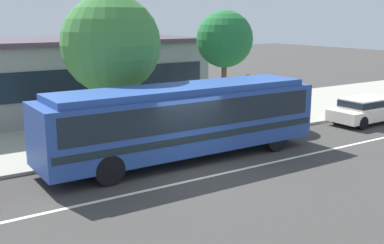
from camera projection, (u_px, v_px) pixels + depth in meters
name	position (u px, v px, depth m)	size (l,w,h in m)	color
ground_plane	(192.00, 171.00, 16.21)	(120.00, 120.00, 0.00)	#3C3B38
sidewalk_slab	(113.00, 131.00, 21.65)	(60.00, 8.00, 0.12)	#A4A093
lane_stripe_center	(205.00, 177.00, 15.55)	(56.00, 0.16, 0.01)	silver
transit_bus	(184.00, 117.00, 17.22)	(10.77, 2.47, 2.77)	#284896
sedan_far_ahead	(367.00, 109.00, 23.39)	(4.25, 1.75, 1.29)	white
pedestrian_waiting_near_sign	(146.00, 117.00, 19.67)	(0.46, 0.46, 1.68)	#312644
pedestrian_walking_along_curb	(232.00, 104.00, 22.77)	(0.39, 0.39, 1.69)	#2A3D32
bus_stop_sign	(248.00, 94.00, 21.51)	(0.11, 0.44, 2.55)	gray
street_tree_near_stop	(111.00, 45.00, 18.94)	(4.03, 4.03, 6.03)	brown
street_tree_mid_block	(225.00, 39.00, 23.21)	(2.82, 2.82, 5.44)	brown
station_building	(58.00, 77.00, 25.20)	(15.57, 6.93, 4.09)	gray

